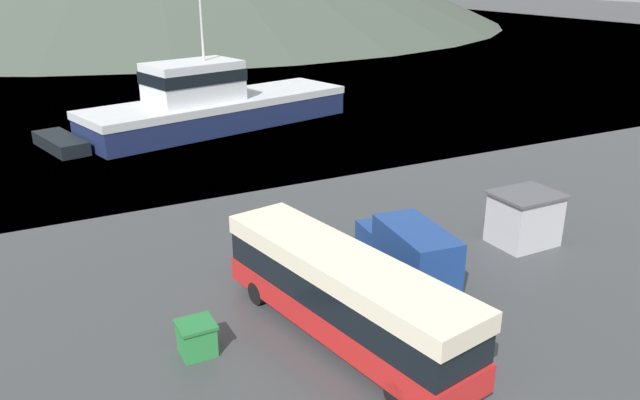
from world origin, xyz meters
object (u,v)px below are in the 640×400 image
object	(u,v)px
tour_bus	(343,292)
storage_bin	(197,338)
fishing_boat	(214,103)
small_boat	(61,143)
dock_kiosk	(524,218)
delivery_van	(409,249)

from	to	relation	value
tour_bus	storage_bin	bearing A→B (deg)	153.40
fishing_boat	small_boat	world-z (taller)	fishing_boat
dock_kiosk	small_boat	world-z (taller)	dock_kiosk
tour_bus	small_boat	xyz separation A→B (m)	(-5.90, 29.96, -1.30)
tour_bus	dock_kiosk	distance (m)	11.74
dock_kiosk	small_boat	size ratio (longest dim) A/B	0.48
storage_bin	dock_kiosk	bearing A→B (deg)	5.69
tour_bus	delivery_van	bearing A→B (deg)	19.75
delivery_van	small_boat	size ratio (longest dim) A/B	0.97
delivery_van	small_boat	bearing A→B (deg)	117.80
tour_bus	small_boat	bearing A→B (deg)	90.99
tour_bus	fishing_boat	bearing A→B (deg)	69.29
small_boat	dock_kiosk	bearing A→B (deg)	108.99
small_boat	storage_bin	bearing A→B (deg)	78.64
tour_bus	small_boat	world-z (taller)	tour_bus
storage_bin	dock_kiosk	size ratio (longest dim) A/B	0.41
storage_bin	delivery_van	bearing A→B (deg)	7.54
delivery_van	fishing_boat	distance (m)	28.51
tour_bus	dock_kiosk	world-z (taller)	tour_bus
storage_bin	dock_kiosk	world-z (taller)	dock_kiosk
delivery_van	storage_bin	xyz separation A→B (m)	(-9.38, -1.24, -0.69)
storage_bin	dock_kiosk	distance (m)	16.20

